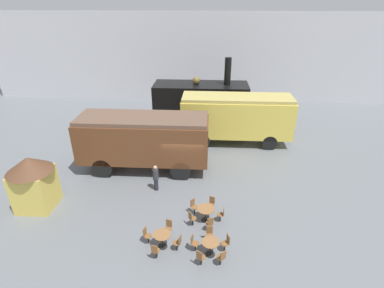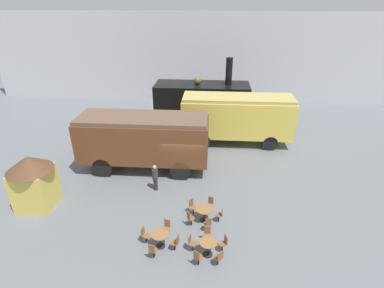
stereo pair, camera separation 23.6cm
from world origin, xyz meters
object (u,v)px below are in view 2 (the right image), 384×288
Objects in this scene: passenger_coach_vintage at (237,116)px; cafe_chair_0 at (167,227)px; steam_locomotive at (202,101)px; cafe_table_mid at (204,211)px; cafe_table_far at (208,245)px; cafe_table_near at (160,237)px; ticket_kiosk at (33,179)px; passenger_coach_wooden at (144,138)px; visitor_person at (155,177)px.

cafe_chair_0 is at bearing -110.06° from passenger_coach_vintage.
cafe_table_mid is (0.68, -12.68, -1.64)m from steam_locomotive.
passenger_coach_vintage reaches higher than cafe_table_far.
ticket_kiosk is (-7.13, 2.55, 1.11)m from cafe_table_near.
cafe_table_near is 1.02× the size of cafe_table_far.
passenger_coach_vintage is 1.01× the size of passenger_coach_wooden.
steam_locomotive reaches higher than cafe_chair_0.
cafe_table_far is 0.47× the size of visitor_person.
passenger_coach_wooden is 10.31× the size of cafe_table_near.
visitor_person is at bearing 123.76° from cafe_table_far.
passenger_coach_wooden is 9.25× the size of cafe_table_mid.
visitor_person is at bearing 139.44° from cafe_table_mid.
passenger_coach_vintage is 14.13m from ticket_kiosk.
cafe_table_near is at bearing 0.00° from cafe_chair_0.
passenger_coach_wooden is at bearing -113.82° from steam_locomotive.
cafe_table_far is at bearing -83.79° from cafe_table_mid.
visitor_person is at bearing -147.61° from cafe_chair_0.
ticket_kiosk is at bearing 160.35° from cafe_table_near.
cafe_table_near is 0.26× the size of ticket_kiosk.
cafe_table_near is at bearing -19.65° from ticket_kiosk.
ticket_kiosk is at bearing 162.76° from cafe_table_far.
steam_locomotive is 2.64× the size of ticket_kiosk.
cafe_table_near is 0.49× the size of visitor_person.
steam_locomotive is at bearing 66.18° from passenger_coach_wooden.
passenger_coach_vintage is at bearing 70.32° from cafe_table_near.
steam_locomotive is 14.67m from ticket_kiosk.
cafe_table_mid is 9.13m from ticket_kiosk.
cafe_table_far is at bearing -56.24° from visitor_person.
steam_locomotive is 14.73m from cafe_table_near.
cafe_table_far is at bearing 75.41° from cafe_chair_0.
cafe_chair_0 is 7.63m from ticket_kiosk.
passenger_coach_wooden is 9.40× the size of cafe_chair_0.
cafe_table_far is (4.31, -7.26, -1.62)m from passenger_coach_wooden.
cafe_chair_0 is (-1.97, 1.08, -0.06)m from cafe_table_far.
cafe_table_mid is at bearing -86.92° from steam_locomotive.
cafe_table_mid is at bearing 44.86° from cafe_table_near.
cafe_table_near is 0.91× the size of cafe_chair_0.
cafe_table_near is at bearing -135.14° from cafe_table_mid.
cafe_chair_0 is 0.53× the size of visitor_person.
cafe_table_far is 5.74m from visitor_person.
passenger_coach_wooden reaches higher than cafe_table_far.
passenger_coach_vintage is at bearing 80.91° from cafe_table_far.
passenger_coach_vintage is 9.45× the size of cafe_chair_0.
cafe_table_mid is 3.88m from visitor_person.
steam_locomotive reaches higher than cafe_table_mid.
steam_locomotive is 4.84× the size of visitor_person.
passenger_coach_vintage is at bearing 174.12° from cafe_chair_0.
cafe_table_mid is 0.29× the size of ticket_kiosk.
ticket_kiosk reaches higher than visitor_person.
cafe_table_mid is (-2.09, -9.31, -1.60)m from passenger_coach_vintage.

